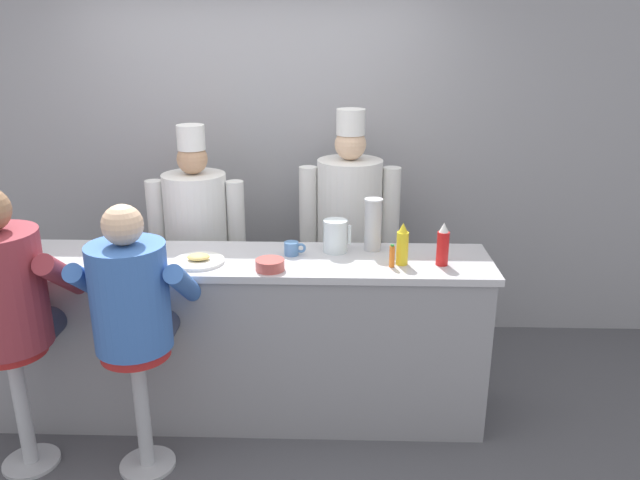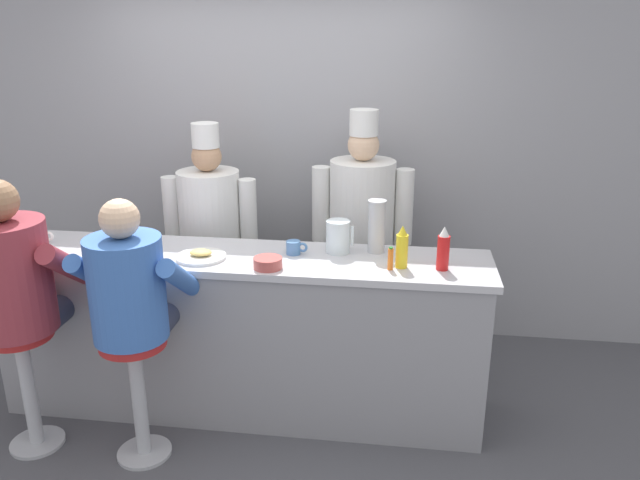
{
  "view_description": "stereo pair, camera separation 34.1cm",
  "coord_description": "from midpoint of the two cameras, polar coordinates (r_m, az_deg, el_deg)",
  "views": [
    {
      "loc": [
        0.58,
        -2.98,
        2.22
      ],
      "look_at": [
        0.48,
        0.25,
        1.12
      ],
      "focal_mm": 35.0,
      "sensor_mm": 36.0,
      "label": 1
    },
    {
      "loc": [
        0.92,
        -2.95,
        2.22
      ],
      "look_at": [
        0.48,
        0.25,
        1.12
      ],
      "focal_mm": 35.0,
      "sensor_mm": 36.0,
      "label": 2
    }
  ],
  "objects": [
    {
      "name": "ground_plane",
      "position": [
        3.78,
        -5.33,
        -17.28
      ],
      "size": [
        20.0,
        20.0,
        0.0
      ],
      "primitive_type": "plane",
      "color": "#4C4C51"
    },
    {
      "name": "wall_back",
      "position": [
        4.61,
        -1.64,
        7.89
      ],
      "size": [
        10.0,
        0.06,
        2.7
      ],
      "color": "#99999E",
      "rests_on": "ground_plane"
    },
    {
      "name": "diner_counter",
      "position": [
        3.75,
        -4.59,
        -8.56
      ],
      "size": [
        2.87,
        0.57,
        1.0
      ],
      "color": "gray",
      "rests_on": "ground_plane"
    },
    {
      "name": "ketchup_bottle_red",
      "position": [
        3.39,
        14.07,
        -0.91
      ],
      "size": [
        0.07,
        0.07,
        0.24
      ],
      "color": "red",
      "rests_on": "diner_counter"
    },
    {
      "name": "mustard_bottle_yellow",
      "position": [
        3.37,
        10.39,
        -0.78
      ],
      "size": [
        0.07,
        0.07,
        0.24
      ],
      "color": "yellow",
      "rests_on": "diner_counter"
    },
    {
      "name": "hot_sauce_bottle_orange",
      "position": [
        3.35,
        9.38,
        -1.76
      ],
      "size": [
        0.03,
        0.03,
        0.13
      ],
      "color": "orange",
      "rests_on": "diner_counter"
    },
    {
      "name": "water_pitcher_clear",
      "position": [
        3.56,
        4.41,
        0.27
      ],
      "size": [
        0.16,
        0.14,
        0.19
      ],
      "color": "silver",
      "rests_on": "diner_counter"
    },
    {
      "name": "breakfast_plate",
      "position": [
        3.51,
        -8.12,
        -1.5
      ],
      "size": [
        0.28,
        0.28,
        0.05
      ],
      "color": "white",
      "rests_on": "diner_counter"
    },
    {
      "name": "cereal_bowl",
      "position": [
        3.33,
        -1.88,
        -2.16
      ],
      "size": [
        0.16,
        0.16,
        0.06
      ],
      "color": "#B24C47",
      "rests_on": "diner_counter"
    },
    {
      "name": "coffee_mug_blue",
      "position": [
        3.54,
        0.37,
        -0.74
      ],
      "size": [
        0.12,
        0.08,
        0.08
      ],
      "color": "#4C7AB2",
      "rests_on": "diner_counter"
    },
    {
      "name": "coffee_mug_white",
      "position": [
        4.02,
        -22.01,
        0.26
      ],
      "size": [
        0.13,
        0.09,
        0.08
      ],
      "color": "white",
      "rests_on": "diner_counter"
    },
    {
      "name": "cup_stack_steel",
      "position": [
        3.57,
        7.93,
        1.21
      ],
      "size": [
        0.11,
        0.11,
        0.31
      ],
      "color": "#B7BABF",
      "rests_on": "diner_counter"
    },
    {
      "name": "diner_seated_maroon",
      "position": [
        3.53,
        -23.69,
        -3.69
      ],
      "size": [
        0.64,
        0.63,
        1.53
      ],
      "color": "#B2B5BA",
      "rests_on": "ground_plane"
    },
    {
      "name": "diner_seated_blue",
      "position": [
        3.26,
        -14.08,
        -5.11
      ],
      "size": [
        0.58,
        0.57,
        1.45
      ],
      "color": "#B2B5BA",
      "rests_on": "ground_plane"
    },
    {
      "name": "cook_in_whites_near",
      "position": [
        4.25,
        -7.69,
        0.58
      ],
      "size": [
        0.64,
        0.41,
        1.65
      ],
      "color": "#232328",
      "rests_on": "ground_plane"
    },
    {
      "name": "cook_in_whites_far",
      "position": [
        4.22,
        6.14,
        1.21
      ],
      "size": [
        0.68,
        0.43,
        1.73
      ],
      "color": "#232328",
      "rests_on": "ground_plane"
    }
  ]
}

